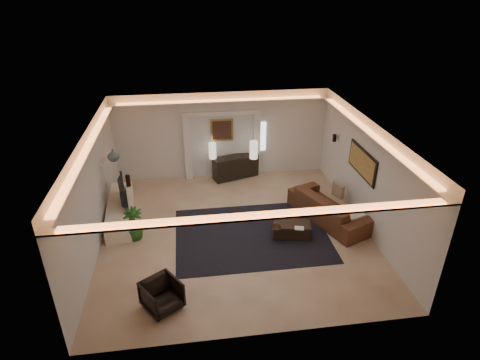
{
  "coord_description": "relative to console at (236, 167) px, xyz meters",
  "views": [
    {
      "loc": [
        -1.12,
        -8.85,
        6.14
      ],
      "look_at": [
        0.2,
        0.6,
        1.25
      ],
      "focal_mm": 29.83,
      "sensor_mm": 36.0,
      "label": 1
    }
  ],
  "objects": [
    {
      "name": "armchair",
      "position": [
        -2.26,
        -5.77,
        -0.07
      ],
      "size": [
        0.98,
        0.99,
        0.66
      ],
      "primitive_type": "imported",
      "rotation": [
        0.0,
        0.0,
        0.59
      ],
      "color": "black",
      "rests_on": "ground"
    },
    {
      "name": "throw_blanket",
      "position": [
        2.67,
        -3.67,
        0.15
      ],
      "size": [
        0.58,
        0.53,
        0.05
      ],
      "primitive_type": "cube",
      "rotation": [
        0.0,
        0.0,
        0.32
      ],
      "color": "white",
      "rests_on": "sofa"
    },
    {
      "name": "wall_front",
      "position": [
        -0.42,
        -6.75,
        1.05
      ],
      "size": [
        7.0,
        0.0,
        7.0
      ],
      "primitive_type": "plane",
      "rotation": [
        -1.57,
        0.0,
        0.0
      ],
      "color": "silver",
      "rests_on": "ground"
    },
    {
      "name": "throw_pillow",
      "position": [
        2.73,
        -2.35,
        0.15
      ],
      "size": [
        0.27,
        0.43,
        0.42
      ],
      "primitive_type": "cube",
      "rotation": [
        0.0,
        0.0,
        0.37
      ],
      "color": "#9C8268",
      "rests_on": "sofa"
    },
    {
      "name": "coffee_table",
      "position": [
        1.02,
        -3.63,
        -0.2
      ],
      "size": [
        1.04,
        0.69,
        0.36
      ],
      "primitive_type": "cube",
      "rotation": [
        0.0,
        0.0,
        -0.19
      ],
      "color": "black",
      "rests_on": "ground"
    },
    {
      "name": "wall_left",
      "position": [
        -3.92,
        -3.25,
        1.05
      ],
      "size": [
        0.0,
        7.0,
        7.0
      ],
      "primitive_type": "plane",
      "rotation": [
        1.57,
        0.0,
        1.57
      ],
      "color": "silver",
      "rests_on": "ground"
    },
    {
      "name": "painting_canvas",
      "position": [
        -0.42,
        0.19,
        1.25
      ],
      "size": [
        0.62,
        0.02,
        0.62
      ],
      "primitive_type": "cube",
      "color": "#4C2D1E",
      "rests_on": "wall_back"
    },
    {
      "name": "sofa",
      "position": [
        2.25,
        -2.99,
        -0.03
      ],
      "size": [
        2.75,
        1.89,
        0.75
      ],
      "primitive_type": "imported",
      "rotation": [
        0.0,
        0.0,
        1.95
      ],
      "color": "#3E2B17",
      "rests_on": "ground"
    },
    {
      "name": "wall_niche",
      "position": [
        -3.86,
        -1.85,
        1.25
      ],
      "size": [
        0.1,
        0.55,
        0.04
      ],
      "primitive_type": "cube",
      "color": "silver",
      "rests_on": "wall_left"
    },
    {
      "name": "area_rug",
      "position": [
        -0.02,
        -3.45,
        -0.39
      ],
      "size": [
        4.0,
        3.0,
        0.01
      ],
      "primitive_type": "cube",
      "color": "black",
      "rests_on": "ground"
    },
    {
      "name": "ginger_jar",
      "position": [
        -3.57,
        -1.85,
        1.44
      ],
      "size": [
        0.41,
        0.41,
        0.33
      ],
      "primitive_type": "imported",
      "rotation": [
        0.0,
        0.0,
        0.35
      ],
      "color": "slate",
      "rests_on": "wall_niche"
    },
    {
      "name": "pilaster_right",
      "position": [
        0.73,
        0.15,
        0.7
      ],
      "size": [
        0.22,
        0.2,
        2.2
      ],
      "primitive_type": "cube",
      "color": "silver",
      "rests_on": "ground"
    },
    {
      "name": "wall_right",
      "position": [
        3.08,
        -3.25,
        1.05
      ],
      "size": [
        0.0,
        7.0,
        7.0
      ],
      "primitive_type": "plane",
      "rotation": [
        1.57,
        0.0,
        -1.57
      ],
      "color": "silver",
      "rests_on": "ground"
    },
    {
      "name": "floor",
      "position": [
        -0.42,
        -3.25,
        -0.4
      ],
      "size": [
        7.0,
        7.0,
        0.0
      ],
      "primitive_type": "plane",
      "color": "beige",
      "rests_on": "ground"
    },
    {
      "name": "lamp_right",
      "position": [
        0.57,
        -0.24,
        0.69
      ],
      "size": [
        0.31,
        0.31,
        0.59
      ],
      "primitive_type": "cylinder",
      "rotation": [
        0.0,
        0.0,
        -0.19
      ],
      "color": "#FFF4D0",
      "rests_on": "console"
    },
    {
      "name": "wall_back",
      "position": [
        -0.42,
        0.25,
        1.05
      ],
      "size": [
        7.0,
        0.0,
        7.0
      ],
      "primitive_type": "plane",
      "rotation": [
        1.57,
        0.0,
        0.0
      ],
      "color": "silver",
      "rests_on": "ground"
    },
    {
      "name": "pilaster_left",
      "position": [
        -1.57,
        0.15,
        0.7
      ],
      "size": [
        0.22,
        0.2,
        2.2
      ],
      "primitive_type": "cube",
      "color": "silver",
      "rests_on": "ground"
    },
    {
      "name": "lamp_left",
      "position": [
        -0.76,
        -0.05,
        0.69
      ],
      "size": [
        0.26,
        0.26,
        0.54
      ],
      "primitive_type": "cylinder",
      "rotation": [
        0.0,
        0.0,
        0.08
      ],
      "color": "white",
      "rests_on": "console"
    },
    {
      "name": "cove_soffit",
      "position": [
        -0.42,
        -3.25,
        2.22
      ],
      "size": [
        7.0,
        7.0,
        0.04
      ],
      "primitive_type": "cube",
      "color": "silver",
      "rests_on": "ceiling"
    },
    {
      "name": "art_panel_gold",
      "position": [
        3.03,
        -2.95,
        1.3
      ],
      "size": [
        0.02,
        1.5,
        0.62
      ],
      "primitive_type": "cube",
      "color": "tan",
      "rests_on": "wall_right"
    },
    {
      "name": "console",
      "position": [
        0.0,
        0.0,
        0.0
      ],
      "size": [
        1.6,
        0.93,
        0.76
      ],
      "primitive_type": "cube",
      "rotation": [
        0.0,
        0.0,
        0.31
      ],
      "color": "black",
      "rests_on": "ground"
    },
    {
      "name": "alcove_header",
      "position": [
        -0.42,
        0.15,
        1.85
      ],
      "size": [
        2.52,
        0.2,
        0.12
      ],
      "primitive_type": "cube",
      "color": "silver",
      "rests_on": "wall_back"
    },
    {
      "name": "art_panel_frame",
      "position": [
        3.05,
        -2.95,
        1.3
      ],
      "size": [
        0.04,
        1.64,
        0.74
      ],
      "primitive_type": "cube",
      "color": "black",
      "rests_on": "wall_right"
    },
    {
      "name": "plant",
      "position": [
        -3.07,
        -3.17,
        0.04
      ],
      "size": [
        0.52,
        0.52,
        0.88
      ],
      "primitive_type": "imported",
      "rotation": [
        0.0,
        0.0,
        0.06
      ],
      "color": "#24551D",
      "rests_on": "ground"
    },
    {
      "name": "figurine",
      "position": [
        -3.4,
        -1.07,
        0.24
      ],
      "size": [
        0.17,
        0.17,
        0.36
      ],
      "primitive_type": "cylinder",
      "rotation": [
        0.0,
        0.0,
        0.38
      ],
      "color": "black",
      "rests_on": "media_ledge"
    },
    {
      "name": "ceiling",
      "position": [
        -0.42,
        -3.25,
        2.5
      ],
      "size": [
        7.0,
        7.0,
        0.0
      ],
      "primitive_type": "plane",
      "rotation": [
        3.14,
        0.0,
        0.0
      ],
      "color": "white",
      "rests_on": "ground"
    },
    {
      "name": "wall_sconce",
      "position": [
        2.96,
        -1.05,
        1.28
      ],
      "size": [
        0.12,
        0.12,
        0.22
      ],
      "primitive_type": "cylinder",
      "color": "black",
      "rests_on": "wall_right"
    },
    {
      "name": "tv",
      "position": [
        -3.5,
        -2.11,
        0.41
      ],
      "size": [
        1.24,
        0.42,
        0.71
      ],
      "primitive_type": "imported",
      "rotation": [
        0.0,
        0.0,
        1.78
      ],
      "color": "black",
      "rests_on": "media_ledge"
    },
    {
      "name": "daylight_slit",
      "position": [
        0.93,
        0.23,
        0.95
      ],
      "size": [
        0.25,
        0.03,
        1.0
      ],
      "primitive_type": "cube",
      "color": "white",
      "rests_on": "wall_back"
    },
    {
      "name": "painting_frame",
      "position": [
        -0.42,
        0.22,
        1.25
      ],
      "size": [
        0.74,
        0.04,
        0.74
      ],
      "primitive_type": "cube",
      "color": "tan",
      "rests_on": "wall_back"
    },
    {
      "name": "magazine",
      "position": [
        1.14,
        -3.89,
        0.02
      ],
      "size": [
        0.27,
        0.22,
        0.03
      ],
      "primitive_type": "cube",
      "rotation": [
        0.0,
        0.0,
        -0.26
      ],
      "color": "white",
      "rests_on": "coffee_table"
    },
    {
      "name": "media_ledge",
      "position": [
        -3.57,
        -2.09,
        -0.17
      ],
      "size": [
        0.87,
        2.67,
        0.49
      ],
      "primitive_type": "cube",
      "rotation": [
        0.0,
        0.0,
        0.08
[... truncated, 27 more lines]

